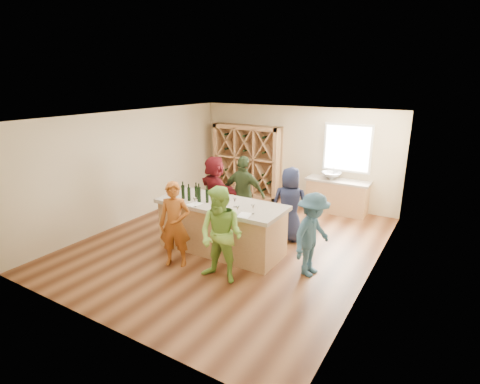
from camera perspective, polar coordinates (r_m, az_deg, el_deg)
The scene contains 34 objects.
floor at distance 8.54m, azimuth -1.28°, elevation -7.96°, with size 6.00×7.00×0.10m, color brown.
ceiling at distance 7.78m, azimuth -1.42°, elevation 11.81°, with size 6.00×7.00×0.10m, color white.
wall_back at distance 11.12m, azimuth 8.54°, elevation 5.62°, with size 6.00×0.10×2.80m, color beige.
wall_front at distance 5.55m, azimuth -21.52°, elevation -7.03°, with size 6.00×0.10×2.80m, color beige.
wall_left at distance 9.96m, azimuth -16.37°, elevation 3.81°, with size 0.10×7.00×2.80m, color beige.
wall_right at distance 6.97m, azimuth 20.37°, elevation -2.08°, with size 0.10×7.00×2.80m, color beige.
window_frame at distance 10.51m, azimuth 16.05°, elevation 6.44°, with size 1.30×0.06×1.30m, color white.
window_pane at distance 10.47m, azimuth 16.00°, elevation 6.41°, with size 1.18×0.01×1.18m, color white.
wine_rack at distance 11.58m, azimuth 1.06°, elevation 4.73°, with size 2.20×0.45×2.20m, color tan.
back_counter_base at distance 10.59m, azimuth 14.56°, elevation -0.74°, with size 1.60×0.58×0.86m, color tan.
back_counter_top at distance 10.46m, azimuth 14.74°, elevation 1.66°, with size 1.70×0.62×0.06m, color #AB9E8D.
sink at distance 10.49m, azimuth 13.75°, elevation 2.46°, with size 0.54×0.54×0.19m, color silver.
faucet at distance 10.64m, azimuth 14.07°, elevation 2.96°, with size 0.02×0.02×0.30m, color silver.
tasting_counter_base at distance 7.97m, azimuth -2.83°, elevation -5.55°, with size 2.60×1.00×1.00m, color tan.
tasting_counter_top at distance 7.78m, azimuth -2.89°, elevation -1.87°, with size 2.72×1.12×0.08m, color #AB9E8D.
wine_bottle_a at distance 8.05m, azimuth -8.68°, elevation 0.02°, with size 0.07×0.07×0.30m, color black.
wine_bottle_b at distance 7.90m, azimuth -7.78°, elevation -0.32°, with size 0.07×0.07×0.28m, color black.
wine_bottle_c at distance 8.02m, azimuth -6.68°, elevation -0.06°, with size 0.07×0.07×0.27m, color black.
wine_bottle_d at distance 7.78m, azimuth -6.26°, elevation -0.39°, with size 0.08×0.08×0.32m, color black.
wine_bottle_e at distance 7.73m, azimuth -5.03°, elevation -0.65°, with size 0.07×0.07×0.27m, color black.
wine_glass_a at distance 7.52m, azimuth -6.88°, elevation -1.52°, with size 0.07×0.07×0.20m, color white.
wine_glass_b at distance 7.26m, azimuth -3.51°, elevation -2.14°, with size 0.07×0.07×0.19m, color white.
wine_glass_c at distance 6.99m, azimuth -0.36°, elevation -2.90°, with size 0.07×0.07×0.19m, color white.
wine_glass_d at distance 7.45m, azimuth -0.81°, elevation -1.67°, with size 0.07×0.07×0.17m, color white.
wine_glass_e at distance 7.07m, azimuth 1.98°, elevation -2.68°, with size 0.07×0.07×0.18m, color white.
tasting_menu_a at distance 7.70m, azimuth -6.89°, elevation -1.84°, with size 0.21×0.29×0.00m, color white.
tasting_menu_b at distance 7.31m, azimuth -2.53°, elevation -2.76°, with size 0.21×0.28×0.00m, color white.
tasting_menu_c at distance 7.04m, azimuth 0.68°, elevation -3.54°, with size 0.23×0.31×0.00m, color white.
person_near_left at distance 7.34m, azimuth -9.90°, elevation -4.89°, with size 0.62×0.45×1.69m, color #994C19.
person_near_right at distance 6.67m, azimuth -2.89°, elevation -6.60°, with size 0.86×0.47×1.77m, color #8CC64C.
person_server at distance 7.02m, azimuth 10.97°, elevation -6.42°, with size 1.03×0.48×1.59m, color #335972.
person_far_mid at distance 8.85m, azimuth 0.57°, elevation -0.34°, with size 1.07×0.55×1.83m, color #263319.
person_far_right at distance 8.40m, azimuth 7.60°, elevation -1.93°, with size 0.83×0.54×1.70m, color #191E38.
person_far_left at distance 9.35m, azimuth -3.81°, elevation 0.27°, with size 1.61×0.58×1.74m, color #590F14.
Camera 1 is at (4.16, -6.54, 3.54)m, focal length 28.00 mm.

